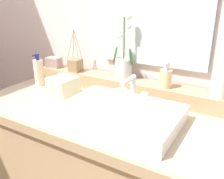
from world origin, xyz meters
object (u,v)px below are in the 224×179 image
object	(u,v)px
soap_dispenser	(166,78)
tumbler_cup	(219,88)
sink_basin	(119,115)
soap_bar	(105,92)
trinket_box	(54,62)
potted_plant	(124,64)
lotion_bottle	(39,72)
tissue_box	(63,87)
reed_diffuser	(75,65)

from	to	relation	value
soap_dispenser	tumbler_cup	bearing A→B (deg)	-0.65
sink_basin	soap_bar	xyz separation A→B (m)	(-0.14, 0.10, 0.05)
soap_dispenser	trinket_box	world-z (taller)	soap_dispenser
potted_plant	trinket_box	world-z (taller)	potted_plant
soap_dispenser	tumbler_cup	xyz separation A→B (m)	(0.25, -0.00, -0.00)
soap_dispenser	trinket_box	xyz separation A→B (m)	(-0.74, 0.00, -0.02)
sink_basin	potted_plant	xyz separation A→B (m)	(-0.15, 0.33, 0.13)
soap_bar	soap_dispenser	xyz separation A→B (m)	(0.23, 0.20, 0.05)
sink_basin	potted_plant	bearing A→B (deg)	115.34
tumbler_cup	lotion_bottle	xyz separation A→B (m)	(-0.99, -0.13, -0.04)
sink_basin	trinket_box	bearing A→B (deg)	154.62
soap_dispenser	tissue_box	xyz separation A→B (m)	(-0.49, -0.20, -0.08)
reed_diffuser	tissue_box	xyz separation A→B (m)	(0.07, -0.20, -0.07)
soap_bar	tissue_box	world-z (taller)	tissue_box
tumbler_cup	tissue_box	size ratio (longest dim) A/B	0.72
reed_diffuser	lotion_bottle	bearing A→B (deg)	-143.82
potted_plant	reed_diffuser	xyz separation A→B (m)	(-0.32, -0.02, -0.04)
soap_bar	potted_plant	xyz separation A→B (m)	(-0.02, 0.22, 0.08)
trinket_box	potted_plant	bearing A→B (deg)	-8.40
tumbler_cup	soap_dispenser	bearing A→B (deg)	179.35
reed_diffuser	trinket_box	xyz separation A→B (m)	(-0.18, 0.00, -0.01)
sink_basin	tumbler_cup	xyz separation A→B (m)	(0.34, 0.30, 0.09)
soap_dispenser	soap_bar	bearing A→B (deg)	-138.97
tissue_box	soap_bar	bearing A→B (deg)	-0.38
soap_bar	trinket_box	xyz separation A→B (m)	(-0.51, 0.20, 0.03)
reed_diffuser	trinket_box	distance (m)	0.18
sink_basin	tumbler_cup	world-z (taller)	sink_basin
soap_bar	tissue_box	size ratio (longest dim) A/B	0.54
lotion_bottle	tumbler_cup	bearing A→B (deg)	7.26
trinket_box	soap_bar	bearing A→B (deg)	-32.19
tumbler_cup	sink_basin	bearing A→B (deg)	-138.50
lotion_bottle	trinket_box	bearing A→B (deg)	89.85
soap_dispenser	reed_diffuser	distance (m)	0.56
sink_basin	trinket_box	world-z (taller)	sink_basin
soap_dispenser	potted_plant	bearing A→B (deg)	174.80
soap_bar	lotion_bottle	xyz separation A→B (m)	(-0.51, 0.07, 0.00)
potted_plant	tumbler_cup	distance (m)	0.50
sink_basin	potted_plant	size ratio (longest dim) A/B	1.43
tissue_box	sink_basin	bearing A→B (deg)	-14.80
sink_basin	lotion_bottle	world-z (taller)	lotion_bottle
lotion_bottle	reed_diffuser	bearing A→B (deg)	36.18
tumbler_cup	reed_diffuser	size ratio (longest dim) A/B	0.38
sink_basin	soap_dispenser	world-z (taller)	soap_dispenser
sink_basin	tumbler_cup	size ratio (longest dim) A/B	5.27
sink_basin	soap_dispenser	distance (m)	0.33
sink_basin	soap_dispenser	size ratio (longest dim) A/B	3.82
lotion_bottle	soap_bar	bearing A→B (deg)	-7.83
soap_dispenser	lotion_bottle	world-z (taller)	soap_dispenser
soap_bar	lotion_bottle	bearing A→B (deg)	172.17
tumbler_cup	tissue_box	world-z (taller)	tumbler_cup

